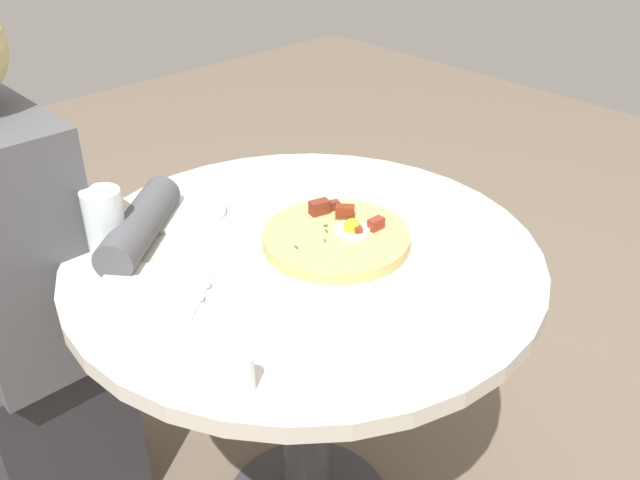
{
  "coord_description": "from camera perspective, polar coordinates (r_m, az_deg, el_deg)",
  "views": [
    {
      "loc": [
        -0.77,
        0.68,
        1.34
      ],
      "look_at": [
        -0.02,
        -0.02,
        0.72
      ],
      "focal_mm": 38.56,
      "sensor_mm": 36.0,
      "label": 1
    }
  ],
  "objects": [
    {
      "name": "dining_table",
      "position": [
        1.3,
        -1.25,
        -7.03
      ],
      "size": [
        0.84,
        0.84,
        0.7
      ],
      "color": "beige",
      "rests_on": "ground_plane"
    },
    {
      "name": "person_seated",
      "position": [
        1.5,
        -23.5,
        -5.79
      ],
      "size": [
        0.52,
        0.44,
        1.14
      ],
      "color": "#2D2D33",
      "rests_on": "ground_plane"
    },
    {
      "name": "water_glass",
      "position": [
        1.23,
        -17.42,
        1.41
      ],
      "size": [
        0.07,
        0.07,
        0.12
      ],
      "primitive_type": "cylinder",
      "color": "silver",
      "rests_on": "dining_table"
    },
    {
      "name": "pizza_plate",
      "position": [
        1.21,
        1.34,
        -0.55
      ],
      "size": [
        0.31,
        0.31,
        0.01
      ],
      "primitive_type": "cylinder",
      "color": "white",
      "rests_on": "dining_table"
    },
    {
      "name": "salt_shaker",
      "position": [
        0.92,
        -6.32,
        -10.93
      ],
      "size": [
        0.03,
        0.03,
        0.06
      ],
      "primitive_type": "cylinder",
      "color": "white",
      "rests_on": "dining_table"
    },
    {
      "name": "fork",
      "position": [
        1.15,
        -13.4,
        -3.28
      ],
      "size": [
        0.15,
        0.12,
        0.0
      ],
      "primitive_type": "cube",
      "rotation": [
        0.0,
        0.0,
        0.68
      ],
      "color": "silver",
      "rests_on": "napkin"
    },
    {
      "name": "knife",
      "position": [
        1.12,
        -14.01,
        -4.3
      ],
      "size": [
        0.15,
        0.12,
        0.0
      ],
      "primitive_type": "cube",
      "rotation": [
        0.0,
        0.0,
        0.68
      ],
      "color": "silver",
      "rests_on": "napkin"
    },
    {
      "name": "breakfast_pizza",
      "position": [
        1.2,
        1.41,
        0.25
      ],
      "size": [
        0.26,
        0.26,
        0.05
      ],
      "color": "#DFAF65",
      "rests_on": "pizza_plate"
    },
    {
      "name": "bread_plate",
      "position": [
        1.35,
        -11.29,
        2.33
      ],
      "size": [
        0.16,
        0.16,
        0.01
      ],
      "primitive_type": "cylinder",
      "color": "silver",
      "rests_on": "dining_table"
    },
    {
      "name": "napkin",
      "position": [
        1.14,
        -13.68,
        -3.97
      ],
      "size": [
        0.22,
        0.22,
        0.0
      ],
      "primitive_type": "cube",
      "rotation": [
        0.0,
        0.0,
        0.68
      ],
      "color": "white",
      "rests_on": "dining_table"
    }
  ]
}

